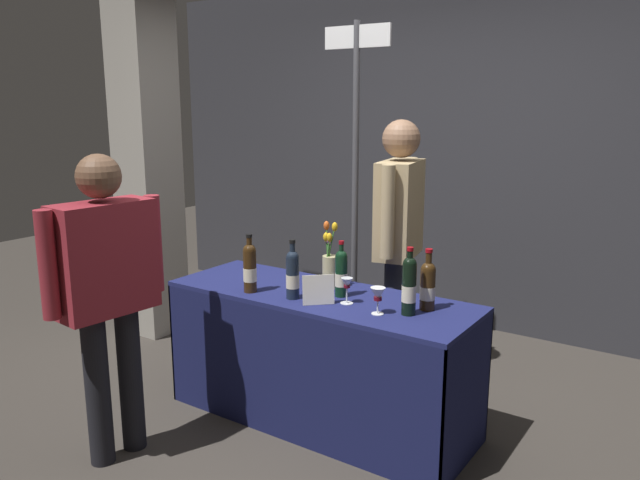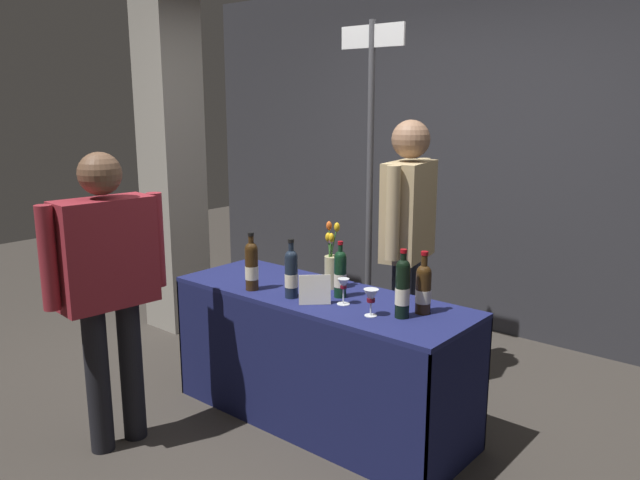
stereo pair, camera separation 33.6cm
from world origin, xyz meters
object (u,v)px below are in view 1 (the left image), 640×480
Objects in this scene: wine_glass_near_vendor at (378,295)px; wine_glass_mid at (347,285)px; display_bottle_0 at (341,273)px; concrete_pillar at (146,147)px; taster_foreground_right at (107,281)px; vendor_presenter at (399,229)px; booth_signpost at (355,165)px; featured_wine_bottle at (293,274)px; tasting_table at (320,335)px; flower_vase at (330,266)px.

wine_glass_mid is at bearing 165.22° from wine_glass_near_vendor.
display_bottle_0 reaches higher than wine_glass_near_vendor.
wine_glass_near_vendor is 0.22m from wine_glass_mid.
concrete_pillar reaches higher than wine_glass_mid.
vendor_presenter is at bearing -20.15° from taster_foreground_right.
featured_wine_bottle is at bearing -76.17° from booth_signpost.
tasting_table is 12.67× the size of wine_glass_mid.
display_bottle_0 is 0.68m from vendor_presenter.
concrete_pillar is at bearing 165.63° from wine_glass_mid.
flower_vase is at bearing 78.93° from featured_wine_bottle.
tasting_table is at bearing 164.22° from wine_glass_near_vendor.
featured_wine_bottle reaches higher than wine_glass_near_vendor.
wine_glass_near_vendor is 0.99× the size of wine_glass_mid.
vendor_presenter is at bearing 80.44° from tasting_table.
vendor_presenter reaches higher than taster_foreground_right.
booth_signpost reaches higher than wine_glass_near_vendor.
tasting_table is 5.42× the size of featured_wine_bottle.
display_bottle_0 is 0.17m from flower_vase.
vendor_presenter is at bearing 90.33° from display_bottle_0.
concrete_pillar is at bearing 169.52° from flower_vase.
tasting_table is 1.30m from booth_signpost.
booth_signpost is (-0.27, 1.08, 0.47)m from featured_wine_bottle.
featured_wine_bottle is 1.05× the size of display_bottle_0.
flower_vase reaches higher than featured_wine_bottle.
tasting_table is 1.04× the size of vendor_presenter.
display_bottle_0 is (2.02, -0.45, -0.56)m from concrete_pillar.
flower_vase reaches higher than wine_glass_mid.
taster_foreground_right is at bearing -122.12° from flower_vase.
concrete_pillar is 1.26× the size of booth_signpost.
booth_signpost reaches higher than taster_foreground_right.
booth_signpost is at bearing -4.00° from taster_foreground_right.
wine_glass_near_vendor is 0.09× the size of taster_foreground_right.
display_bottle_0 is at bearing 11.21° from tasting_table.
tasting_table is 0.86m from vendor_presenter.
flower_vase is (-0.44, 0.25, 0.03)m from wine_glass_near_vendor.
tasting_table is at bearing -81.94° from flower_vase.
featured_wine_bottle is at bearing -176.47° from wine_glass_near_vendor.
taster_foreground_right reaches higher than wine_glass_near_vendor.
tasting_table is at bearing 163.21° from wine_glass_mid.
display_bottle_0 is (0.19, 0.17, -0.00)m from featured_wine_bottle.
concrete_pillar is 2.26m from wine_glass_mid.
wine_glass_near_vendor is 0.06× the size of booth_signpost.
wine_glass_mid is 0.06× the size of booth_signpost.
featured_wine_bottle is 0.26m from display_bottle_0.
wine_glass_near_vendor is (0.43, -0.12, 0.34)m from tasting_table.
wine_glass_mid is at bearing -16.79° from tasting_table.
taster_foreground_right is at bearing -144.76° from wine_glass_near_vendor.
wine_glass_near_vendor is 0.89m from vendor_presenter.
wine_glass_mid is 0.09× the size of taster_foreground_right.
wine_glass_mid is at bearing -44.15° from display_bottle_0.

